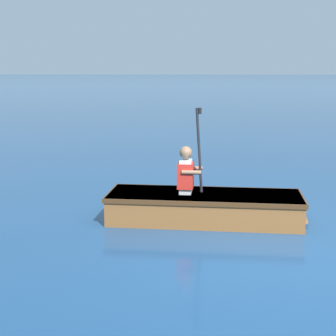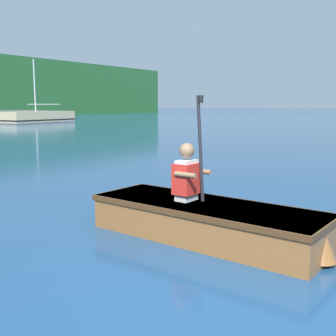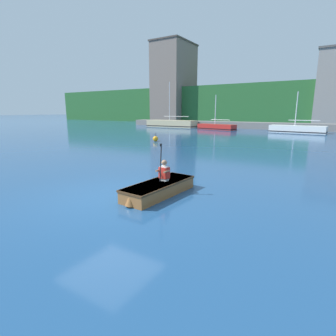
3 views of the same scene
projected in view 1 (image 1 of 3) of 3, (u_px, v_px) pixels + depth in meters
ground_plane at (292, 252)px, 5.90m from camera, size 300.00×300.00×0.00m
rowboat_foreground at (207, 206)px, 7.04m from camera, size 1.06×2.75×0.39m
person_paddler at (186, 172)px, 6.98m from camera, size 0.37×0.35×1.17m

